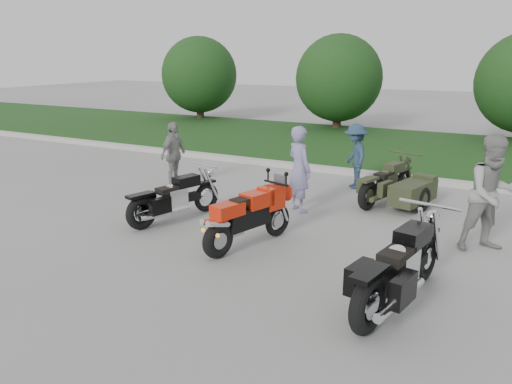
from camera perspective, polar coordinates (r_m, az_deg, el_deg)
The scene contains 13 objects.
ground at distance 8.60m, azimuth -1.52°, elevation -6.36°, with size 80.00×80.00×0.00m, color #9F9F99.
curb at distance 13.88m, azimuth 10.75°, elevation 2.26°, with size 60.00×0.30×0.15m, color #BAB6AF.
grass_strip at distance 17.81m, azimuth 14.80°, elevation 4.92°, with size 60.00×8.00×0.14m, color #28501B.
tree_far_left at distance 24.75m, azimuth -6.51°, elevation 13.16°, with size 3.60×3.60×4.00m.
tree_mid_left at distance 21.60m, azimuth 9.43°, elevation 12.70°, with size 3.60×3.60×4.00m.
sportbike_red at distance 8.43m, azimuth -0.98°, elevation -2.71°, with size 0.78×1.98×0.96m.
cruiser_left at distance 9.92m, azimuth -9.61°, elevation -0.90°, with size 0.77×2.15×0.85m.
cruiser_right at distance 6.74m, azimuth 15.89°, elevation -8.76°, with size 0.65×2.55×0.99m.
cruiser_sidecar at distance 11.14m, azimuth 16.24°, elevation 0.33°, with size 1.42×2.17×0.85m.
person_stripe at distance 10.34m, azimuth 4.96°, elevation 2.61°, with size 0.66×0.43×1.80m, color #857FAD.
person_grey at distance 9.08m, azimuth 25.39°, elevation -0.18°, with size 0.95×0.74×1.96m, color gray.
person_denim at distance 12.39m, azimuth 11.27°, elevation 4.02°, with size 1.02×0.59×1.58m, color #293F56.
person_back at distance 12.47m, azimuth -9.42°, elevation 4.25°, with size 0.94×0.39×1.61m, color gray.
Camera 1 is at (3.94, -6.93, 3.22)m, focal length 35.00 mm.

